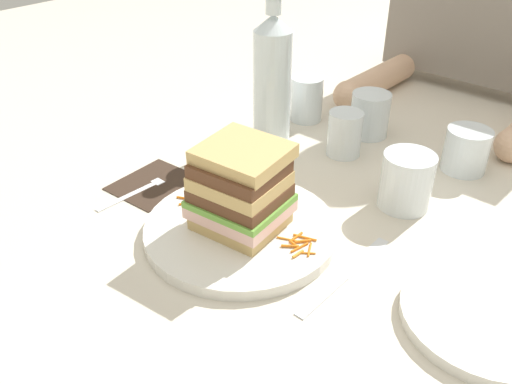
# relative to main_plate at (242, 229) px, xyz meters

# --- Properties ---
(ground_plane) EXTENTS (3.00, 3.00, 0.00)m
(ground_plane) POSITION_rel_main_plate_xyz_m (0.01, -0.00, -0.01)
(ground_plane) COLOR beige
(main_plate) EXTENTS (0.28, 0.28, 0.02)m
(main_plate) POSITION_rel_main_plate_xyz_m (0.00, 0.00, 0.00)
(main_plate) COLOR white
(main_plate) RESTS_ON ground_plane
(sandwich) EXTENTS (0.13, 0.12, 0.12)m
(sandwich) POSITION_rel_main_plate_xyz_m (-0.00, 0.00, 0.07)
(sandwich) COLOR tan
(sandwich) RESTS_ON main_plate
(carrot_shred_0) EXTENTS (0.02, 0.01, 0.00)m
(carrot_shred_0) POSITION_rel_main_plate_xyz_m (-0.08, -0.01, 0.01)
(carrot_shred_0) COLOR orange
(carrot_shred_0) RESTS_ON main_plate
(carrot_shred_1) EXTENTS (0.01, 0.02, 0.00)m
(carrot_shred_1) POSITION_rel_main_plate_xyz_m (-0.10, -0.02, 0.01)
(carrot_shred_1) COLOR orange
(carrot_shred_1) RESTS_ON main_plate
(carrot_shred_2) EXTENTS (0.03, 0.02, 0.00)m
(carrot_shred_2) POSITION_rel_main_plate_xyz_m (-0.11, -0.01, 0.01)
(carrot_shred_2) COLOR orange
(carrot_shred_2) RESTS_ON main_plate
(carrot_shred_3) EXTENTS (0.01, 0.03, 0.00)m
(carrot_shred_3) POSITION_rel_main_plate_xyz_m (-0.08, 0.00, 0.01)
(carrot_shred_3) COLOR orange
(carrot_shred_3) RESTS_ON main_plate
(carrot_shred_4) EXTENTS (0.01, 0.02, 0.00)m
(carrot_shred_4) POSITION_rel_main_plate_xyz_m (-0.09, 0.00, 0.01)
(carrot_shred_4) COLOR orange
(carrot_shred_4) RESTS_ON main_plate
(carrot_shred_5) EXTENTS (0.02, 0.02, 0.00)m
(carrot_shred_5) POSITION_rel_main_plate_xyz_m (-0.07, 0.00, 0.01)
(carrot_shred_5) COLOR orange
(carrot_shred_5) RESTS_ON main_plate
(carrot_shred_6) EXTENTS (0.01, 0.02, 0.00)m
(carrot_shred_6) POSITION_rel_main_plate_xyz_m (0.10, -0.01, 0.01)
(carrot_shred_6) COLOR orange
(carrot_shred_6) RESTS_ON main_plate
(carrot_shred_7) EXTENTS (0.02, 0.01, 0.00)m
(carrot_shred_7) POSITION_rel_main_plate_xyz_m (0.11, 0.01, 0.01)
(carrot_shred_7) COLOR orange
(carrot_shred_7) RESTS_ON main_plate
(carrot_shred_8) EXTENTS (0.03, 0.01, 0.00)m
(carrot_shred_8) POSITION_rel_main_plate_xyz_m (0.09, 0.03, 0.01)
(carrot_shred_8) COLOR orange
(carrot_shred_8) RESTS_ON main_plate
(carrot_shred_9) EXTENTS (0.00, 0.02, 0.00)m
(carrot_shred_9) POSITION_rel_main_plate_xyz_m (0.08, 0.03, 0.01)
(carrot_shred_9) COLOR orange
(carrot_shred_9) RESTS_ON main_plate
(carrot_shred_10) EXTENTS (0.02, 0.02, 0.00)m
(carrot_shred_10) POSITION_rel_main_plate_xyz_m (0.09, 0.02, 0.01)
(carrot_shred_10) COLOR orange
(carrot_shred_10) RESTS_ON main_plate
(carrot_shred_11) EXTENTS (0.01, 0.03, 0.00)m
(carrot_shred_11) POSITION_rel_main_plate_xyz_m (0.10, 0.01, 0.01)
(carrot_shred_11) COLOR orange
(carrot_shred_11) RESTS_ON main_plate
(carrot_shred_12) EXTENTS (0.02, 0.03, 0.00)m
(carrot_shred_12) POSITION_rel_main_plate_xyz_m (0.11, 0.02, 0.01)
(carrot_shred_12) COLOR orange
(carrot_shred_12) RESTS_ON main_plate
(carrot_shred_13) EXTENTS (0.02, 0.02, 0.00)m
(carrot_shred_13) POSITION_rel_main_plate_xyz_m (0.08, 0.00, 0.01)
(carrot_shred_13) COLOR orange
(carrot_shred_13) RESTS_ON main_plate
(carrot_shred_14) EXTENTS (0.02, 0.01, 0.00)m
(carrot_shred_14) POSITION_rel_main_plate_xyz_m (0.09, 0.01, 0.01)
(carrot_shred_14) COLOR orange
(carrot_shred_14) RESTS_ON main_plate
(carrot_shred_15) EXTENTS (0.03, 0.01, 0.00)m
(carrot_shred_15) POSITION_rel_main_plate_xyz_m (0.07, 0.01, 0.01)
(carrot_shred_15) COLOR orange
(carrot_shred_15) RESTS_ON main_plate
(napkin_dark) EXTENTS (0.12, 0.13, 0.00)m
(napkin_dark) POSITION_rel_main_plate_xyz_m (-0.20, 0.00, -0.01)
(napkin_dark) COLOR #38281E
(napkin_dark) RESTS_ON ground_plane
(fork) EXTENTS (0.02, 0.17, 0.00)m
(fork) POSITION_rel_main_plate_xyz_m (-0.20, -0.02, -0.00)
(fork) COLOR silver
(fork) RESTS_ON napkin_dark
(knife) EXTENTS (0.02, 0.20, 0.00)m
(knife) POSITION_rel_main_plate_xyz_m (0.16, 0.02, -0.01)
(knife) COLOR silver
(knife) RESTS_ON ground_plane
(juice_glass) EXTENTS (0.08, 0.08, 0.09)m
(juice_glass) POSITION_rel_main_plate_xyz_m (0.14, 0.22, 0.03)
(juice_glass) COLOR white
(juice_glass) RESTS_ON ground_plane
(water_bottle) EXTENTS (0.07, 0.07, 0.27)m
(water_bottle) POSITION_rel_main_plate_xyz_m (-0.17, 0.27, 0.11)
(water_bottle) COLOR silver
(water_bottle) RESTS_ON ground_plane
(empty_tumbler_0) EXTENTS (0.08, 0.08, 0.08)m
(empty_tumbler_0) POSITION_rel_main_plate_xyz_m (0.16, 0.39, 0.03)
(empty_tumbler_0) COLOR silver
(empty_tumbler_0) RESTS_ON ground_plane
(empty_tumbler_1) EXTENTS (0.07, 0.07, 0.08)m
(empty_tumbler_1) POSITION_rel_main_plate_xyz_m (-0.04, 0.40, 0.03)
(empty_tumbler_1) COLOR silver
(empty_tumbler_1) RESTS_ON ground_plane
(empty_tumbler_2) EXTENTS (0.06, 0.06, 0.08)m
(empty_tumbler_2) POSITION_rel_main_plate_xyz_m (-0.03, 0.30, 0.03)
(empty_tumbler_2) COLOR silver
(empty_tumbler_2) RESTS_ON ground_plane
(empty_tumbler_3) EXTENTS (0.06, 0.06, 0.09)m
(empty_tumbler_3) POSITION_rel_main_plate_xyz_m (-0.17, 0.38, 0.04)
(empty_tumbler_3) COLOR silver
(empty_tumbler_3) RESTS_ON ground_plane
(side_plate) EXTENTS (0.20, 0.20, 0.02)m
(side_plate) POSITION_rel_main_plate_xyz_m (0.33, 0.06, -0.00)
(side_plate) COLOR white
(side_plate) RESTS_ON ground_plane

